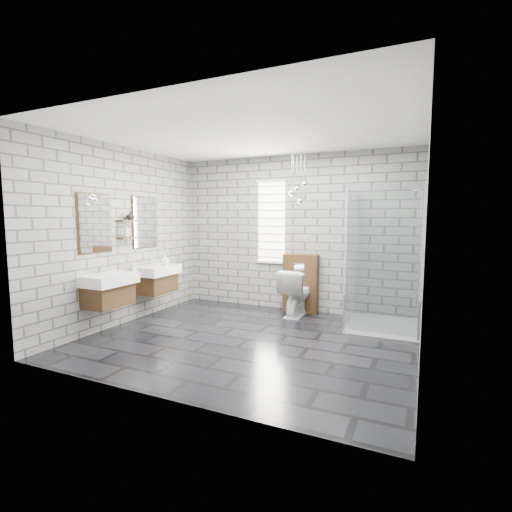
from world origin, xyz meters
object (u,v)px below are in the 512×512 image
Objects in this scene: vanity_left at (107,281)px; shower_enclosure at (377,295)px; cistern_panel at (301,283)px; vanity_right at (155,271)px; toilet at (296,292)px.

vanity_left is 0.77× the size of shower_enclosure.
shower_enclosure is (3.41, 1.77, -0.25)m from vanity_left.
cistern_panel is 0.49× the size of shower_enclosure.
vanity_left is 1.02m from vanity_right.
shower_enclosure is (3.41, 0.75, -0.25)m from vanity_right.
toilet is (2.09, 2.04, -0.37)m from vanity_left.
vanity_right is 0.77× the size of shower_enclosure.
vanity_left is 2.03× the size of toilet.
shower_enclosure is 2.63× the size of toilet.
vanity_right is at bearing -148.71° from cistern_panel.
cistern_panel is 0.27m from toilet.
vanity_left is at bearing -132.40° from cistern_panel.
vanity_right is at bearing 90.00° from vanity_left.
toilet is at bearing 26.03° from vanity_right.
vanity_left is 3.85m from shower_enclosure.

